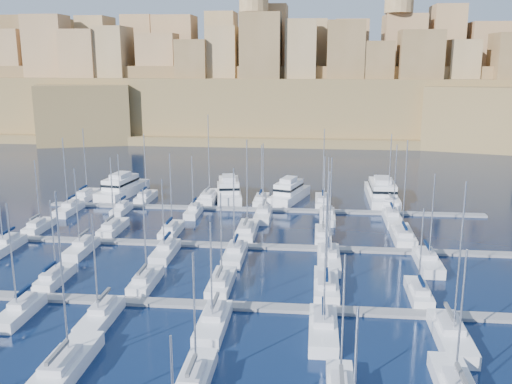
# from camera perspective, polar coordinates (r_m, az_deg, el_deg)

# --- Properties ---
(ground) EXTENTS (600.00, 600.00, 0.00)m
(ground) POSITION_cam_1_polar(r_m,az_deg,el_deg) (79.66, -1.77, -7.84)
(ground) COLOR black
(ground) RESTS_ON ground
(pontoon_mid_near) EXTENTS (84.00, 2.00, 0.40)m
(pontoon_mid_near) POSITION_cam_1_polar(r_m,az_deg,el_deg) (68.64, -3.15, -11.26)
(pontoon_mid_near) COLOR slate
(pontoon_mid_near) RESTS_ON ground
(pontoon_mid_far) EXTENTS (84.00, 2.00, 0.40)m
(pontoon_mid_far) POSITION_cam_1_polar(r_m,az_deg,el_deg) (88.92, -0.89, -5.41)
(pontoon_mid_far) COLOR slate
(pontoon_mid_far) RESTS_ON ground
(pontoon_far) EXTENTS (84.00, 2.00, 0.40)m
(pontoon_far) POSITION_cam_1_polar(r_m,az_deg,el_deg) (109.86, 0.49, -1.76)
(pontoon_far) COLOR slate
(pontoon_far) RESTS_ON ground
(sailboat_2) EXTENTS (3.27, 10.89, 17.53)m
(sailboat_2) POSITION_cam_1_polar(r_m,az_deg,el_deg) (58.33, -18.46, -16.03)
(sailboat_2) COLOR white
(sailboat_2) RESTS_ON ground
(sailboat_3) EXTENTS (2.64, 8.80, 12.68)m
(sailboat_3) POSITION_cam_1_polar(r_m,az_deg,el_deg) (53.86, -6.13, -18.06)
(sailboat_3) COLOR white
(sailboat_3) RESTS_ON ground
(sailboat_13) EXTENTS (2.45, 8.16, 11.30)m
(sailboat_13) POSITION_cam_1_polar(r_m,az_deg,el_deg) (79.61, -19.49, -8.10)
(sailboat_13) COLOR white
(sailboat_13) RESTS_ON ground
(sailboat_14) EXTENTS (2.60, 8.66, 13.04)m
(sailboat_14) POSITION_cam_1_polar(r_m,az_deg,el_deg) (75.53, -10.99, -8.70)
(sailboat_14) COLOR white
(sailboat_14) RESTS_ON ground
(sailboat_15) EXTENTS (2.73, 9.09, 12.72)m
(sailboat_15) POSITION_cam_1_polar(r_m,az_deg,el_deg) (73.55, -3.51, -9.09)
(sailboat_15) COLOR white
(sailboat_15) RESTS_ON ground
(sailboat_16) EXTENTS (3.07, 10.22, 15.57)m
(sailboat_16) POSITION_cam_1_polar(r_m,az_deg,el_deg) (73.15, 7.03, -9.27)
(sailboat_16) COLOR white
(sailboat_16) RESTS_ON ground
(sailboat_17) EXTENTS (2.46, 8.19, 11.55)m
(sailboat_17) POSITION_cam_1_polar(r_m,az_deg,el_deg) (73.38, 15.97, -9.67)
(sailboat_17) COLOR white
(sailboat_17) RESTS_ON ground
(sailboat_19) EXTENTS (2.53, 8.42, 13.80)m
(sailboat_19) POSITION_cam_1_polar(r_m,az_deg,el_deg) (71.10, -22.53, -10.94)
(sailboat_19) COLOR white
(sailboat_19) RESTS_ON ground
(sailboat_20) EXTENTS (2.71, 9.05, 12.91)m
(sailboat_20) POSITION_cam_1_polar(r_m,az_deg,el_deg) (66.95, -15.27, -11.90)
(sailboat_20) COLOR white
(sailboat_20) RESTS_ON ground
(sailboat_21) EXTENTS (2.87, 9.56, 12.53)m
(sailboat_21) POSITION_cam_1_polar(r_m,az_deg,el_deg) (63.42, -4.30, -12.91)
(sailboat_21) COLOR white
(sailboat_21) RESTS_ON ground
(sailboat_22) EXTENTS (3.00, 10.00, 15.96)m
(sailboat_22) POSITION_cam_1_polar(r_m,az_deg,el_deg) (62.34, 6.74, -13.42)
(sailboat_22) COLOR white
(sailboat_22) RESTS_ON ground
(sailboat_23) EXTENTS (3.15, 10.50, 17.51)m
(sailboat_23) POSITION_cam_1_polar(r_m,az_deg,el_deg) (63.73, 18.94, -13.45)
(sailboat_23) COLOR white
(sailboat_23) RESTS_ON ground
(sailboat_24) EXTENTS (2.41, 8.04, 12.33)m
(sailboat_24) POSITION_cam_1_polar(r_m,az_deg,el_deg) (103.86, -20.90, -3.25)
(sailboat_24) COLOR white
(sailboat_24) RESTS_ON ground
(sailboat_25) EXTENTS (2.71, 9.03, 13.02)m
(sailboat_25) POSITION_cam_1_polar(r_m,az_deg,el_deg) (99.19, -14.11, -3.51)
(sailboat_25) COLOR white
(sailboat_25) RESTS_ON ground
(sailboat_26) EXTENTS (2.58, 8.59, 13.89)m
(sailboat_26) POSITION_cam_1_polar(r_m,az_deg,el_deg) (96.03, -8.46, -3.80)
(sailboat_26) COLOR white
(sailboat_26) RESTS_ON ground
(sailboat_27) EXTENTS (3.06, 10.21, 16.18)m
(sailboat_27) POSITION_cam_1_polar(r_m,az_deg,el_deg) (94.48, -0.94, -3.92)
(sailboat_27) COLOR white
(sailboat_27) RESTS_ON ground
(sailboat_28) EXTENTS (2.58, 8.60, 13.84)m
(sailboat_28) POSITION_cam_1_polar(r_m,az_deg,el_deg) (93.10, 6.71, -4.29)
(sailboat_28) COLOR white
(sailboat_28) RESTS_ON ground
(sailboat_29) EXTENTS (3.19, 10.64, 16.46)m
(sailboat_29) POSITION_cam_1_polar(r_m,az_deg,el_deg) (95.11, 14.45, -4.23)
(sailboat_29) COLOR white
(sailboat_29) RESTS_ON ground
(sailboat_30) EXTENTS (2.66, 8.88, 13.03)m
(sailboat_30) POSITION_cam_1_polar(r_m,az_deg,el_deg) (95.40, -23.77, -4.93)
(sailboat_30) COLOR white
(sailboat_30) RESTS_ON ground
(sailboat_31) EXTENTS (2.61, 8.72, 13.38)m
(sailboat_31) POSITION_cam_1_polar(r_m,az_deg,el_deg) (90.17, -17.05, -5.39)
(sailboat_31) COLOR white
(sailboat_31) RESTS_ON ground
(sailboat_32) EXTENTS (2.66, 8.86, 12.09)m
(sailboat_32) POSITION_cam_1_polar(r_m,az_deg,el_deg) (85.95, -9.05, -5.89)
(sailboat_32) COLOR white
(sailboat_32) RESTS_ON ground
(sailboat_33) EXTENTS (2.77, 9.24, 13.91)m
(sailboat_33) POSITION_cam_1_polar(r_m,az_deg,el_deg) (83.73, -2.13, -6.23)
(sailboat_33) COLOR white
(sailboat_33) RESTS_ON ground
(sailboat_34) EXTENTS (3.18, 10.59, 15.81)m
(sailboat_34) POSITION_cam_1_polar(r_m,az_deg,el_deg) (82.34, 7.27, -6.65)
(sailboat_34) COLOR white
(sailboat_34) RESTS_ON ground
(sailboat_35) EXTENTS (2.93, 9.77, 13.78)m
(sailboat_35) POSITION_cam_1_polar(r_m,az_deg,el_deg) (84.25, 16.80, -6.68)
(sailboat_35) COLOR white
(sailboat_35) RESTS_ON ground
(sailboat_36) EXTENTS (2.70, 8.99, 14.95)m
(sailboat_36) POSITION_cam_1_polar(r_m,az_deg,el_deg) (123.87, -16.62, -0.33)
(sailboat_36) COLOR white
(sailboat_36) RESTS_ON ground
(sailboat_37) EXTENTS (2.62, 8.74, 13.97)m
(sailboat_37) POSITION_cam_1_polar(r_m,az_deg,el_deg) (119.46, -10.97, -0.51)
(sailboat_37) COLOR white
(sailboat_37) RESTS_ON ground
(sailboat_38) EXTENTS (3.25, 10.84, 17.97)m
(sailboat_38) POSITION_cam_1_polar(r_m,az_deg,el_deg) (117.33, -4.73, -0.53)
(sailboat_38) COLOR white
(sailboat_38) RESTS_ON ground
(sailboat_39) EXTENTS (2.61, 8.71, 12.20)m
(sailboat_39) POSITION_cam_1_polar(r_m,az_deg,el_deg) (114.83, 0.52, -0.83)
(sailboat_39) COLOR white
(sailboat_39) RESTS_ON ground
(sailboat_40) EXTENTS (2.91, 9.70, 15.43)m
(sailboat_40) POSITION_cam_1_polar(r_m,az_deg,el_deg) (114.80, 6.68, -0.90)
(sailboat_40) COLOR white
(sailboat_40) RESTS_ON ground
(sailboat_41) EXTENTS (2.84, 9.47, 14.66)m
(sailboat_41) POSITION_cam_1_polar(r_m,az_deg,el_deg) (115.60, 13.10, -1.07)
(sailboat_41) COLOR white
(sailboat_41) RESTS_ON ground
(sailboat_42) EXTENTS (2.68, 8.92, 14.71)m
(sailboat_42) POSITION_cam_1_polar(r_m,az_deg,el_deg) (113.94, -18.18, -1.60)
(sailboat_42) COLOR white
(sailboat_42) RESTS_ON ground
(sailboat_43) EXTENTS (2.20, 7.32, 11.64)m
(sailboat_43) POSITION_cam_1_polar(r_m,az_deg,el_deg) (110.97, -13.29, -1.70)
(sailboat_43) COLOR white
(sailboat_43) RESTS_ON ground
(sailboat_44) EXTENTS (2.28, 7.59, 11.62)m
(sailboat_44) POSITION_cam_1_polar(r_m,az_deg,el_deg) (107.09, -6.26, -1.96)
(sailboat_44) COLOR white
(sailboat_44) RESTS_ON ground
(sailboat_45) EXTENTS (2.80, 9.34, 14.28)m
(sailboat_45) POSITION_cam_1_polar(r_m,az_deg,el_deg) (104.30, 0.73, -2.27)
(sailboat_45) COLOR white
(sailboat_45) RESTS_ON ground
(sailboat_46) EXTENTS (2.74, 9.12, 12.05)m
(sailboat_46) POSITION_cam_1_polar(r_m,az_deg,el_deg) (104.02, 7.13, -2.43)
(sailboat_46) COLOR white
(sailboat_46) RESTS_ON ground
(sailboat_47) EXTENTS (2.78, 9.27, 14.43)m
(sailboat_47) POSITION_cam_1_polar(r_m,az_deg,el_deg) (104.84, 13.49, -2.56)
(sailboat_47) COLOR white
(sailboat_47) RESTS_ON ground
(motor_yacht_a) EXTENTS (7.22, 16.96, 5.25)m
(motor_yacht_a) POSITION_cam_1_polar(r_m,az_deg,el_deg) (125.04, -13.25, 0.45)
(motor_yacht_a) COLOR white
(motor_yacht_a) RESTS_ON ground
(motor_yacht_b) EXTENTS (7.48, 16.49, 5.25)m
(motor_yacht_b) POSITION_cam_1_polar(r_m,az_deg,el_deg) (119.23, -2.73, 0.18)
(motor_yacht_b) COLOR white
(motor_yacht_b) RESTS_ON ground
(motor_yacht_c) EXTENTS (8.30, 14.94, 5.25)m
(motor_yacht_c) POSITION_cam_1_polar(r_m,az_deg,el_deg) (117.25, 3.34, -0.05)
(motor_yacht_c) COLOR white
(motor_yacht_c) RESTS_ON ground
(motor_yacht_d) EXTENTS (5.63, 18.63, 5.25)m
(motor_yacht_d) POSITION_cam_1_polar(r_m,az_deg,el_deg) (119.93, 12.47, -0.04)
(motor_yacht_d) COLOR white
(motor_yacht_d) RESTS_ON ground
(fortified_city) EXTENTS (460.00, 108.95, 59.52)m
(fortified_city) POSITION_cam_1_polar(r_m,az_deg,el_deg) (229.54, 3.48, 9.75)
(fortified_city) COLOR brown
(fortified_city) RESTS_ON ground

